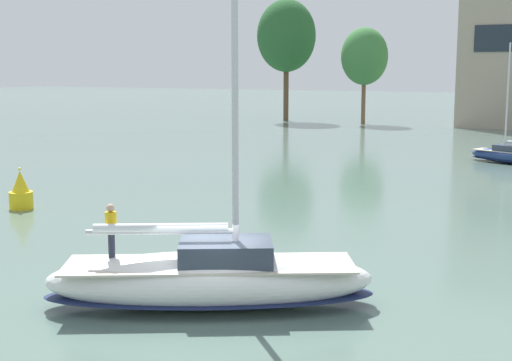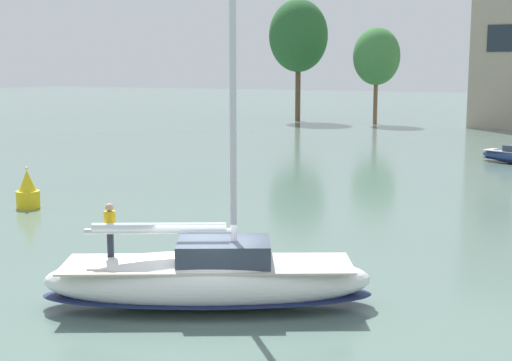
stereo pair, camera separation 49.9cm
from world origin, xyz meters
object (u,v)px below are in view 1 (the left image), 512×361
(sailboat_main, at_px, (210,277))
(sailboat_moored_mid_channel, at_px, (510,155))
(channel_buoy, at_px, (21,193))
(tree_shore_left, at_px, (286,36))
(tree_shore_center, at_px, (364,57))

(sailboat_main, bearing_deg, sailboat_moored_mid_channel, 85.12)
(sailboat_main, height_order, sailboat_moored_mid_channel, sailboat_main)
(sailboat_moored_mid_channel, bearing_deg, sailboat_main, -94.88)
(channel_buoy, bearing_deg, sailboat_moored_mid_channel, 56.77)
(tree_shore_left, relative_size, sailboat_moored_mid_channel, 1.82)
(tree_shore_center, xyz_separation_m, channel_buoy, (2.91, -61.56, -7.69))
(tree_shore_left, distance_m, tree_shore_center, 11.44)
(sailboat_main, bearing_deg, channel_buoy, 152.29)
(sailboat_moored_mid_channel, bearing_deg, tree_shore_left, 135.99)
(tree_shore_left, xyz_separation_m, tree_shore_center, (11.09, -0.41, -2.79))
(tree_shore_left, xyz_separation_m, sailboat_main, (30.17, -70.46, -10.40))
(sailboat_main, bearing_deg, tree_shore_center, 105.24)
(tree_shore_center, bearing_deg, sailboat_moored_mid_channel, -54.98)
(tree_shore_left, bearing_deg, sailboat_main, -66.82)
(tree_shore_center, xyz_separation_m, sailboat_moored_mid_channel, (22.34, -31.89, -7.92))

